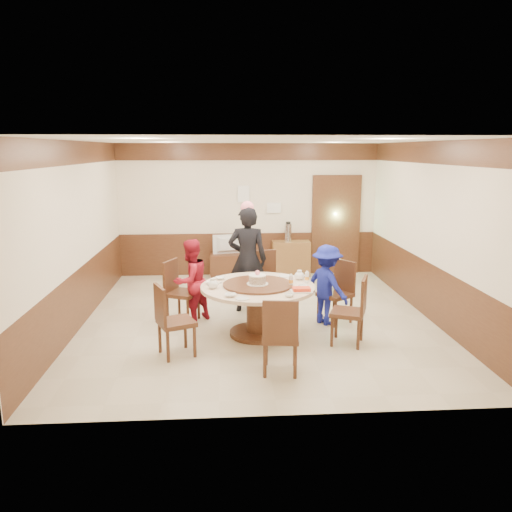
{
  "coord_description": "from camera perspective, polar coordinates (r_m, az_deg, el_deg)",
  "views": [
    {
      "loc": [
        -0.54,
        -7.63,
        2.67
      ],
      "look_at": [
        -0.05,
        -0.3,
        1.1
      ],
      "focal_mm": 35.0,
      "sensor_mm": 36.0,
      "label": 1
    }
  ],
  "objects": [
    {
      "name": "chair_5",
      "position": [
        7.13,
        10.57,
        -7.52
      ],
      "size": [
        0.58,
        0.57,
        0.97
      ],
      "rotation": [
        0.0,
        0.0,
        7.47
      ],
      "color": "#472616",
      "rests_on": "ground"
    },
    {
      "name": "shrimp_platter",
      "position": [
        6.9,
        5.22,
        -3.89
      ],
      "size": [
        0.3,
        0.2,
        0.06
      ],
      "color": "white",
      "rests_on": "banquet_table"
    },
    {
      "name": "bowl_0",
      "position": [
        7.56,
        -4.1,
        -2.54
      ],
      "size": [
        0.15,
        0.15,
        0.04
      ],
      "primitive_type": "imported",
      "color": "white",
      "rests_on": "banquet_table"
    },
    {
      "name": "bowl_2",
      "position": [
        6.68,
        -2.95,
        -4.49
      ],
      "size": [
        0.15,
        0.15,
        0.04
      ],
      "primitive_type": "imported",
      "color": "white",
      "rests_on": "banquet_table"
    },
    {
      "name": "bowl_3",
      "position": [
        7.1,
        5.45,
        -3.49
      ],
      "size": [
        0.14,
        0.14,
        0.04
      ],
      "primitive_type": "imported",
      "color": "white",
      "rests_on": "banquet_table"
    },
    {
      "name": "bottle_1",
      "position": [
        7.36,
        5.85,
        -2.47
      ],
      "size": [
        0.06,
        0.06,
        0.16
      ],
      "primitive_type": "cylinder",
      "color": "white",
      "rests_on": "banquet_table"
    },
    {
      "name": "bowl_4",
      "position": [
        7.31,
        -5.1,
        -3.04
      ],
      "size": [
        0.16,
        0.16,
        0.04
      ],
      "primitive_type": "imported",
      "color": "white",
      "rests_on": "banquet_table"
    },
    {
      "name": "notice_left",
      "position": [
        10.63,
        -1.43,
        7.11
      ],
      "size": [
        0.25,
        0.0,
        0.35
      ],
      "primitive_type": "cube",
      "color": "white",
      "rests_on": "room"
    },
    {
      "name": "person_standing",
      "position": [
        8.27,
        -0.98,
        -0.4
      ],
      "size": [
        0.68,
        0.49,
        1.77
      ],
      "primitive_type": "imported",
      "rotation": [
        0.0,
        0.0,
        3.04
      ],
      "color": "black",
      "rests_on": "ground"
    },
    {
      "name": "thermos",
      "position": [
        10.64,
        3.69,
        2.69
      ],
      "size": [
        0.15,
        0.15,
        0.38
      ],
      "primitive_type": "cylinder",
      "color": "silver",
      "rests_on": "side_cabinet"
    },
    {
      "name": "banquet_table",
      "position": [
        7.26,
        0.21,
        -5.04
      ],
      "size": [
        1.65,
        1.65,
        0.78
      ],
      "color": "#472616",
      "rests_on": "ground"
    },
    {
      "name": "tv_stand",
      "position": [
        10.66,
        -2.96,
        -1.07
      ],
      "size": [
        0.85,
        0.45,
        0.5
      ],
      "primitive_type": "cube",
      "color": "#472616",
      "rests_on": "ground"
    },
    {
      "name": "room",
      "position": [
        7.83,
        0.3,
        0.34
      ],
      "size": [
        6.0,
        6.04,
        2.84
      ],
      "color": "beige",
      "rests_on": "ground"
    },
    {
      "name": "teapot_right",
      "position": [
        7.53,
        4.98,
        -2.27
      ],
      "size": [
        0.17,
        0.15,
        0.13
      ],
      "primitive_type": "ellipsoid",
      "color": "white",
      "rests_on": "banquet_table"
    },
    {
      "name": "saucer_far",
      "position": [
        7.72,
        3.29,
        -2.29
      ],
      "size": [
        0.18,
        0.18,
        0.01
      ],
      "primitive_type": "cylinder",
      "color": "white",
      "rests_on": "banquet_table"
    },
    {
      "name": "bottle_0",
      "position": [
        7.17,
        4.03,
        -2.83
      ],
      "size": [
        0.06,
        0.06,
        0.16
      ],
      "primitive_type": "cylinder",
      "color": "white",
      "rests_on": "banquet_table"
    },
    {
      "name": "bowl_1",
      "position": [
        6.68,
        3.82,
        -4.5
      ],
      "size": [
        0.13,
        0.13,
        0.04
      ],
      "primitive_type": "imported",
      "color": "white",
      "rests_on": "banquet_table"
    },
    {
      "name": "chair_3",
      "position": [
        6.72,
        -9.24,
        -8.7
      ],
      "size": [
        0.58,
        0.58,
        0.97
      ],
      "rotation": [
        0.0,
        0.0,
        5.12
      ],
      "color": "#472616",
      "rests_on": "ground"
    },
    {
      "name": "chair_4",
      "position": [
        6.15,
        2.79,
        -10.55
      ],
      "size": [
        0.49,
        0.5,
        0.97
      ],
      "rotation": [
        0.0,
        0.0,
        6.16
      ],
      "color": "#472616",
      "rests_on": "ground"
    },
    {
      "name": "chair_0",
      "position": [
        7.97,
        9.11,
        -5.34
      ],
      "size": [
        0.62,
        0.61,
        0.97
      ],
      "rotation": [
        0.0,
        0.0,
        2.18
      ],
      "color": "#472616",
      "rests_on": "ground"
    },
    {
      "name": "saucer_near",
      "position": [
        6.56,
        -1.57,
        -4.89
      ],
      "size": [
        0.18,
        0.18,
        0.01
      ],
      "primitive_type": "cylinder",
      "color": "white",
      "rests_on": "banquet_table"
    },
    {
      "name": "chair_1",
      "position": [
        8.59,
        1.22,
        -3.9
      ],
      "size": [
        0.5,
        0.51,
        0.97
      ],
      "rotation": [
        0.0,
        0.0,
        3.3
      ],
      "color": "#472616",
      "rests_on": "ground"
    },
    {
      "name": "television",
      "position": [
        10.56,
        -2.98,
        1.34
      ],
      "size": [
        0.71,
        0.23,
        0.41
      ],
      "primitive_type": "imported",
      "rotation": [
        0.0,
        0.0,
        3.34
      ],
      "color": "gray",
      "rests_on": "tv_stand"
    },
    {
      "name": "side_cabinet",
      "position": [
        10.76,
        4.0,
        -0.27
      ],
      "size": [
        0.8,
        0.4,
        0.75
      ],
      "primitive_type": "cube",
      "color": "brown",
      "rests_on": "ground"
    },
    {
      "name": "birthday_cake",
      "position": [
        7.14,
        0.16,
        -2.69
      ],
      "size": [
        0.31,
        0.31,
        0.21
      ],
      "color": "white",
      "rests_on": "banquet_table"
    },
    {
      "name": "chair_2",
      "position": [
        8.01,
        -8.47,
        -5.23
      ],
      "size": [
        0.59,
        0.59,
        0.97
      ],
      "rotation": [
        0.0,
        0.0,
        4.27
      ],
      "color": "#472616",
      "rests_on": "ground"
    },
    {
      "name": "person_red",
      "position": [
        7.87,
        -7.46,
        -2.84
      ],
      "size": [
        0.8,
        0.81,
        1.32
      ],
      "primitive_type": "imported",
      "rotation": [
        0.0,
        0.0,
        3.94
      ],
      "color": "#A31527",
      "rests_on": "ground"
    },
    {
      "name": "person_blue",
      "position": [
        7.79,
        8.11,
        -3.28
      ],
      "size": [
        0.83,
        0.93,
        1.25
      ],
      "primitive_type": "imported",
      "rotation": [
        0.0,
        0.0,
        2.15
      ],
      "color": "navy",
      "rests_on": "ground"
    },
    {
      "name": "notice_right",
      "position": [
        10.71,
        2.07,
        5.53
      ],
      "size": [
        0.3,
        0.0,
        0.22
      ],
      "primitive_type": "cube",
      "color": "white",
      "rests_on": "room"
    },
    {
      "name": "teapot_left",
      "position": [
        7.06,
        -4.95,
        -3.25
      ],
      "size": [
        0.17,
        0.15,
        0.13
      ],
      "primitive_type": "ellipsoid",
      "color": "white",
      "rests_on": "banquet_table"
    }
  ]
}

